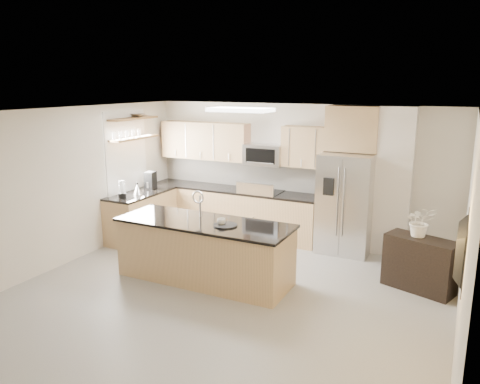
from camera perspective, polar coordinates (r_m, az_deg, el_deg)
The scene contains 26 objects.
floor at distance 6.64m, azimuth -3.05°, elevation -13.50°, with size 6.50×6.50×0.00m, color #9C9A94.
ceiling at distance 5.95m, azimuth -3.35°, elevation 9.52°, with size 6.00×6.50×0.02m, color silver.
wall_back at distance 9.06m, azimuth 6.95°, elevation 2.39°, with size 6.00×0.02×2.60m, color beige.
wall_left at distance 8.04m, azimuth -22.17°, elevation 0.13°, with size 0.02×6.50×2.60m, color beige.
wall_right at distance 5.43m, azimuth 25.80°, elevation -6.18°, with size 0.02×6.50×2.60m, color beige.
back_counter at distance 9.43m, azimuth -0.88°, elevation -2.24°, with size 3.55×0.66×1.44m.
left_counter at distance 9.32m, azimuth -11.92°, elevation -2.80°, with size 0.66×1.50×0.92m.
range at distance 9.17m, azimuth 2.58°, elevation -2.71°, with size 0.76×0.64×1.14m.
upper_cabinets at distance 9.34m, azimuth -0.90°, elevation 6.07°, with size 3.50×0.33×0.75m.
microwave at distance 9.03m, azimuth 2.97°, elevation 4.56°, with size 0.76×0.40×0.40m.
refrigerator at distance 8.51m, azimuth 12.76°, elevation -1.37°, with size 0.92×0.78×1.78m.
partition_column at distance 8.50m, azimuth 18.25°, elevation 1.11°, with size 0.60×0.30×2.60m, color silver.
window at distance 9.26m, azimuth -13.75°, elevation 4.54°, with size 0.04×1.15×1.65m.
shelf_lower at distance 9.22m, azimuth -12.84°, elevation 6.43°, with size 0.30×1.20×0.04m, color olive.
shelf_upper at distance 9.19m, azimuth -12.96°, elevation 8.73°, with size 0.30×1.20×0.04m, color olive.
ceiling_fixture at distance 7.55m, azimuth 0.05°, elevation 10.00°, with size 1.00×0.50×0.06m, color white.
island at distance 7.24m, azimuth -4.31°, elevation -7.13°, with size 2.71×0.98×1.36m.
credenza at distance 7.38m, azimuth 21.07°, elevation -8.19°, with size 0.99×0.42×0.80m, color black.
cup at distance 6.90m, azimuth -2.29°, elevation -3.63°, with size 0.12×0.12×0.10m, color white.
platter at distance 6.85m, azimuth -1.81°, elevation -4.07°, with size 0.35×0.35×0.02m, color black.
blender at distance 8.79m, azimuth -14.19°, elevation 0.16°, with size 0.14×0.14×0.33m.
kettle at distance 9.04m, azimuth -12.40°, elevation 0.35°, with size 0.18×0.18×0.22m.
coffee_maker at distance 9.46m, azimuth -10.88°, elevation 1.36°, with size 0.21×0.25×0.34m.
bowl at distance 9.32m, azimuth -12.29°, elevation 9.20°, with size 0.36×0.36×0.09m, color silver.
flower_vase at distance 7.22m, azimuth 21.19°, elevation -2.50°, with size 0.62×0.53×0.68m, color white.
television at distance 5.22m, azimuth 24.82°, elevation -6.23°, with size 1.08×0.14×0.62m, color black.
Camera 1 is at (2.93, -5.16, 2.97)m, focal length 35.00 mm.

